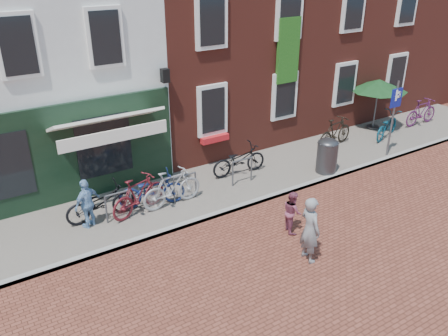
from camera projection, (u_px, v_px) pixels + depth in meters
ground at (251, 206)px, 13.33m from camera, size 80.00×80.00×0.00m
sidewalk at (249, 177)px, 14.94m from camera, size 24.00×3.00×0.10m
building_brick_mid at (190, 0)px, 17.50m from camera, size 6.00×8.00×10.00m
litter_bin at (327, 154)px, 14.93m from camera, size 0.67×0.67×1.23m
parking_sign at (394, 109)px, 15.69m from camera, size 0.50×0.08×2.68m
parasol at (379, 83)px, 18.10m from camera, size 2.26×2.26×2.12m
woman at (310, 229)px, 10.72m from camera, size 0.43×0.63×1.67m
boy at (292, 212)px, 11.95m from camera, size 0.59×0.67×1.14m
cafe_person at (87, 203)px, 11.92m from camera, size 0.87×0.64×1.37m
bicycle_0 at (100, 202)px, 12.34m from camera, size 1.89×0.68×0.99m
bicycle_1 at (139, 195)px, 12.61m from camera, size 1.90×1.06×1.10m
bicycle_2 at (152, 190)px, 13.00m from camera, size 1.99×1.11×0.99m
bicycle_3 at (172, 188)px, 12.98m from camera, size 1.85×0.61×1.10m
bicycle_4 at (239, 160)px, 14.83m from camera, size 1.93×0.79×0.99m
bicycle_5 at (335, 132)px, 16.94m from camera, size 1.88×0.78×1.10m
bicycle_6 at (387, 125)px, 17.76m from camera, size 1.99×1.24×0.99m
bicycle_7 at (421, 112)px, 19.05m from camera, size 1.83×0.53×1.10m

